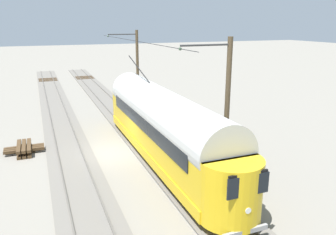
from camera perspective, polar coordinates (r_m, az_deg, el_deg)
The scene contains 8 objects.
ground_plane at distance 21.69m, azimuth -9.41°, elevation -5.95°, with size 220.00×220.00×0.00m, color gray.
track_streetcar_siding at distance 22.58m, azimuth -3.15°, elevation -4.71°, with size 2.80×80.00×0.18m.
track_adjacent_siding at distance 21.63m, azimuth -16.33°, elevation -6.31°, with size 2.80×80.00×0.18m.
vintage_streetcar at distance 19.63m, azimuth -0.92°, elevation -1.08°, with size 2.65×17.49×5.45m.
catenary_pole_foreground at distance 33.64m, azimuth -5.38°, elevation 8.75°, with size 3.03×0.28×7.32m.
catenary_pole_mid_near at distance 18.25m, azimuth 9.88°, elevation 2.48°, with size 3.03×0.28×7.32m.
overhead_wire_run at distance 25.19m, azimuth -6.26°, elevation 13.07°, with size 2.83×20.93×0.18m.
spare_tie_stack at distance 23.21m, azimuth -23.38°, elevation -4.91°, with size 2.40×2.40×0.54m.
Camera 1 is at (4.05, 19.75, 8.01)m, focal length 35.64 mm.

